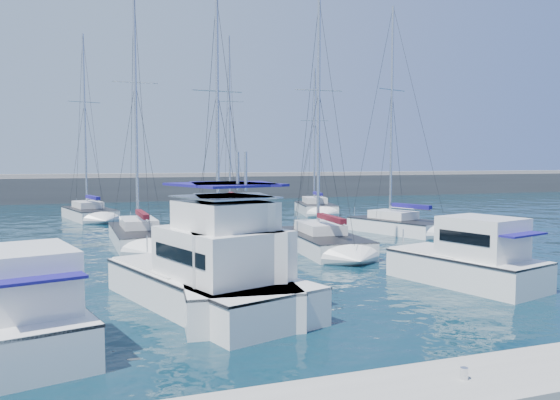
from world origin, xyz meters
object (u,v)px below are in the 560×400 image
object	(u,v)px
motor_yacht_stbd_outer	(471,262)
sailboat_mid_c	(222,250)
sailboat_mid_e	(397,225)
sailboat_back_b	(231,208)
sailboat_back_c	(315,208)
motor_yacht_port_inner	(212,275)
motor_yacht_port_outer	(24,315)
motor_yacht_stbd_inner	(229,272)
sailboat_mid_d	(322,241)
sailboat_mid_b	(140,236)
sailboat_back_a	(89,213)

from	to	relation	value
motor_yacht_stbd_outer	sailboat_mid_c	world-z (taller)	sailboat_mid_c
sailboat_mid_c	sailboat_mid_e	xyz separation A→B (m)	(14.06, 6.39, 0.03)
sailboat_back_b	sailboat_back_c	distance (m)	8.10
motor_yacht_port_inner	motor_yacht_port_outer	bearing A→B (deg)	-174.36
motor_yacht_stbd_inner	motor_yacht_stbd_outer	distance (m)	9.91
motor_yacht_port_inner	sailboat_back_b	xyz separation A→B (m)	(8.88, 31.94, -0.59)
motor_yacht_stbd_outer	sailboat_mid_e	xyz separation A→B (m)	(5.85, 14.99, -0.39)
sailboat_mid_d	sailboat_back_b	world-z (taller)	sailboat_back_b
motor_yacht_stbd_inner	sailboat_mid_e	world-z (taller)	sailboat_mid_e
motor_yacht_stbd_outer	sailboat_mid_c	distance (m)	11.90
sailboat_mid_b	sailboat_back_a	distance (m)	16.26
motor_yacht_port_outer	motor_yacht_stbd_outer	bearing A→B (deg)	-6.43
sailboat_mid_e	sailboat_back_b	size ratio (longest dim) A/B	0.93
sailboat_mid_b	sailboat_back_a	bearing A→B (deg)	98.20
motor_yacht_stbd_outer	motor_yacht_port_inner	bearing A→B (deg)	163.76
motor_yacht_stbd_inner	motor_yacht_stbd_outer	size ratio (longest dim) A/B	1.35
sailboat_mid_b	sailboat_mid_c	distance (m)	7.80
sailboat_mid_e	motor_yacht_port_outer	bearing A→B (deg)	-160.70
motor_yacht_port_inner	sailboat_back_c	bearing A→B (deg)	42.91
motor_yacht_stbd_outer	sailboat_mid_b	world-z (taller)	sailboat_mid_b
sailboat_mid_c	sailboat_mid_e	bearing A→B (deg)	20.90
sailboat_mid_c	sailboat_mid_d	bearing A→B (deg)	7.80
sailboat_mid_e	sailboat_back_a	distance (m)	26.23
motor_yacht_port_inner	motor_yacht_stbd_outer	distance (m)	10.61
motor_yacht_port_outer	motor_yacht_port_inner	world-z (taller)	motor_yacht_port_inner
motor_yacht_stbd_inner	sailboat_back_c	world-z (taller)	sailboat_back_c
motor_yacht_stbd_outer	sailboat_mid_b	bearing A→B (deg)	111.12
sailboat_back_a	sailboat_mid_d	bearing A→B (deg)	-74.90
motor_yacht_stbd_inner	motor_yacht_port_inner	bearing A→B (deg)	-147.32
motor_yacht_port_inner	sailboat_mid_b	world-z (taller)	sailboat_mid_b
sailboat_back_c	motor_yacht_port_outer	bearing A→B (deg)	-112.19
sailboat_mid_e	sailboat_back_c	size ratio (longest dim) A/B	1.12
motor_yacht_port_outer	sailboat_mid_d	distance (m)	18.57
motor_yacht_stbd_outer	motor_yacht_stbd_inner	bearing A→B (deg)	161.69
sailboat_back_b	sailboat_mid_b	bearing A→B (deg)	-113.50
motor_yacht_stbd_inner	sailboat_mid_d	xyz separation A→B (m)	(7.73, 9.34, -0.62)
sailboat_mid_c	sailboat_back_b	bearing A→B (deg)	71.00
motor_yacht_port_outer	motor_yacht_stbd_outer	size ratio (longest dim) A/B	1.00
motor_yacht_stbd_inner	sailboat_back_c	bearing A→B (deg)	68.05
sailboat_back_b	sailboat_mid_e	bearing A→B (deg)	-58.54
sailboat_mid_c	sailboat_mid_e	size ratio (longest dim) A/B	0.85
motor_yacht_stbd_outer	sailboat_back_b	xyz separation A→B (m)	(-1.73, 32.06, -0.40)
sailboat_mid_e	motor_yacht_stbd_inner	bearing A→B (deg)	-156.15
sailboat_back_a	sailboat_mid_e	bearing A→B (deg)	-53.59
motor_yacht_port_outer	sailboat_mid_c	xyz separation A→B (m)	(8.00, 10.92, -0.42)
motor_yacht_stbd_outer	sailboat_mid_e	world-z (taller)	sailboat_mid_e
sailboat_mid_e	sailboat_back_b	distance (m)	18.68
motor_yacht_port_inner	sailboat_back_a	world-z (taller)	sailboat_back_a
motor_yacht_stbd_outer	sailboat_back_a	size ratio (longest dim) A/B	0.41
motor_yacht_stbd_outer	sailboat_mid_e	bearing A→B (deg)	53.12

